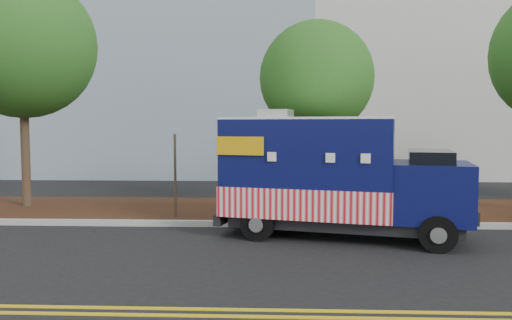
{
  "coord_description": "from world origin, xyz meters",
  "views": [
    {
      "loc": [
        0.23,
        -11.38,
        2.63
      ],
      "look_at": [
        -0.26,
        0.6,
        1.8
      ],
      "focal_mm": 35.0,
      "sensor_mm": 36.0,
      "label": 1
    }
  ],
  "objects": [
    {
      "name": "ground",
      "position": [
        0.0,
        0.0,
        0.0
      ],
      "size": [
        120.0,
        120.0,
        0.0
      ],
      "primitive_type": "plane",
      "color": "black",
      "rests_on": "ground"
    },
    {
      "name": "curb",
      "position": [
        0.0,
        1.4,
        0.07
      ],
      "size": [
        120.0,
        0.18,
        0.15
      ],
      "primitive_type": "cube",
      "color": "#9E9E99",
      "rests_on": "ground"
    },
    {
      "name": "mulch_strip",
      "position": [
        0.0,
        3.5,
        0.07
      ],
      "size": [
        120.0,
        4.0,
        0.15
      ],
      "primitive_type": "cube",
      "color": "black",
      "rests_on": "ground"
    },
    {
      "name": "centerline_near",
      "position": [
        0.0,
        -4.45,
        0.01
      ],
      "size": [
        120.0,
        0.1,
        0.01
      ],
      "primitive_type": "cube",
      "color": "gold",
      "rests_on": "ground"
    },
    {
      "name": "centerline_far",
      "position": [
        0.0,
        -4.7,
        0.01
      ],
      "size": [
        120.0,
        0.1,
        0.01
      ],
      "primitive_type": "cube",
      "color": "gold",
      "rests_on": "ground"
    },
    {
      "name": "tree_a",
      "position": [
        -7.46,
        3.56,
        5.03
      ],
      "size": [
        4.39,
        4.39,
        7.24
      ],
      "color": "#38281C",
      "rests_on": "ground"
    },
    {
      "name": "tree_b",
      "position": [
        1.4,
        3.47,
        4.01
      ],
      "size": [
        3.35,
        3.35,
        5.7
      ],
      "color": "#38281C",
      "rests_on": "ground"
    },
    {
      "name": "sign_post",
      "position": [
        -2.49,
        1.87,
        1.2
      ],
      "size": [
        0.06,
        0.06,
        2.4
      ],
      "primitive_type": "cube",
      "color": "#473828",
      "rests_on": "ground"
    },
    {
      "name": "food_truck",
      "position": [
        1.51,
        0.41,
        1.36
      ],
      "size": [
        6.03,
        3.36,
        3.01
      ],
      "rotation": [
        0.0,
        0.0,
        -0.24
      ],
      "color": "black",
      "rests_on": "ground"
    }
  ]
}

